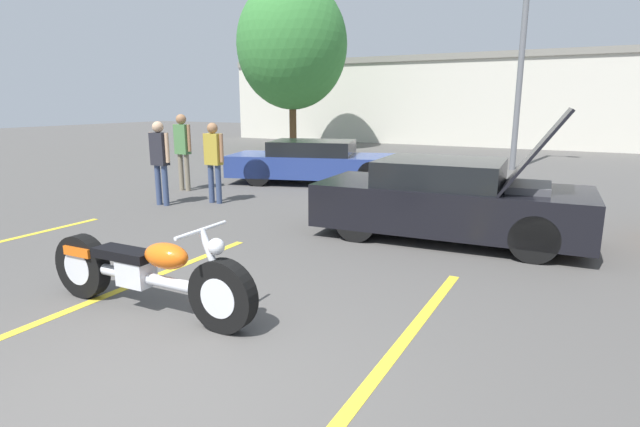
{
  "coord_description": "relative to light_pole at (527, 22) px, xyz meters",
  "views": [
    {
      "loc": [
        2.71,
        -2.23,
        2.15
      ],
      "look_at": [
        -0.11,
        3.06,
        0.8
      ],
      "focal_mm": 28.0,
      "sensor_mm": 36.0,
      "label": 1
    }
  ],
  "objects": [
    {
      "name": "tree_background",
      "position": [
        -10.0,
        2.84,
        0.1
      ],
      "size": [
        4.88,
        4.88,
        7.4
      ],
      "color": "brown",
      "rests_on": "ground"
    },
    {
      "name": "spectator_by_show_car",
      "position": [
        -5.0,
        -8.71,
        -3.47
      ],
      "size": [
        0.52,
        0.23,
        1.71
      ],
      "color": "#38476B",
      "rests_on": "ground"
    },
    {
      "name": "far_building",
      "position": [
        -0.74,
        9.85,
        -2.15
      ],
      "size": [
        32.0,
        4.2,
        4.4
      ],
      "color": "beige",
      "rests_on": "ground"
    },
    {
      "name": "spectator_midground",
      "position": [
        -5.84,
        -9.41,
        -3.44
      ],
      "size": [
        0.52,
        0.23,
        1.75
      ],
      "color": "#38476B",
      "rests_on": "ground"
    },
    {
      "name": "spectator_near_motorcycle",
      "position": [
        -6.68,
        -7.84,
        -3.37
      ],
      "size": [
        0.52,
        0.24,
        1.85
      ],
      "color": "gray",
      "rests_on": "ground"
    },
    {
      "name": "light_pole",
      "position": [
        0.0,
        0.0,
        0.0
      ],
      "size": [
        1.21,
        0.28,
        8.2
      ],
      "color": "slate",
      "rests_on": "ground"
    },
    {
      "name": "parking_stripe_middle",
      "position": [
        -2.65,
        -13.86,
        -4.48
      ],
      "size": [
        0.12,
        5.79,
        0.01
      ],
      "primitive_type": "cube",
      "color": "yellow",
      "rests_on": "ground"
    },
    {
      "name": "parking_stripe_back",
      "position": [
        0.68,
        -13.86,
        -4.48
      ],
      "size": [
        0.12,
        5.79,
        0.01
      ],
      "primitive_type": "cube",
      "color": "yellow",
      "rests_on": "ground"
    },
    {
      "name": "ground_plane",
      "position": [
        -0.74,
        -14.76,
        -4.49
      ],
      "size": [
        80.0,
        80.0,
        0.0
      ],
      "primitive_type": "plane",
      "color": "#514F4C"
    },
    {
      "name": "motorcycle",
      "position": [
        -1.89,
        -13.54,
        -4.07
      ],
      "size": [
        2.65,
        0.7,
        0.99
      ],
      "rotation": [
        0.0,
        0.0,
        0.02
      ],
      "color": "black",
      "rests_on": "ground"
    },
    {
      "name": "show_car_hood_open",
      "position": [
        0.16,
        -9.19,
        -3.86
      ],
      "size": [
        4.23,
        2.0,
        2.06
      ],
      "rotation": [
        0.0,
        0.0,
        0.06
      ],
      "color": "black",
      "rests_on": "ground"
    },
    {
      "name": "parked_car_left_row",
      "position": [
        -4.32,
        -5.29,
        -3.92
      ],
      "size": [
        5.05,
        3.02,
        1.13
      ],
      "rotation": [
        0.0,
        0.0,
        0.29
      ],
      "color": "navy",
      "rests_on": "ground"
    }
  ]
}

